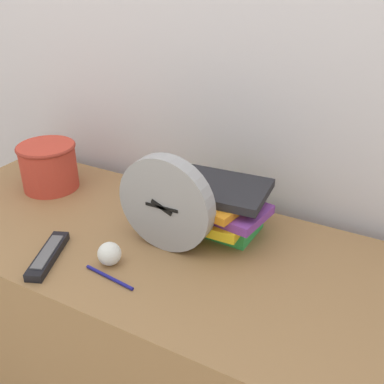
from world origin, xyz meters
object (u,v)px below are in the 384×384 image
at_px(desk_clock, 166,204).
at_px(book_stack, 216,207).
at_px(tv_remote, 48,255).
at_px(crumpled_paper_ball, 109,254).
at_px(basket, 49,165).
at_px(pen, 109,277).

height_order(desk_clock, book_stack, desk_clock).
relative_size(book_stack, tv_remote, 1.50).
bearing_deg(crumpled_paper_ball, basket, 150.60).
bearing_deg(crumpled_paper_ball, tv_remote, -158.25).
relative_size(tv_remote, crumpled_paper_ball, 3.25).
height_order(crumpled_paper_ball, pen, crumpled_paper_ball).
bearing_deg(pen, tv_remote, -176.67).
distance_m(book_stack, pen, 0.33).
xyz_separation_m(basket, crumpled_paper_ball, (0.40, -0.23, -0.05)).
relative_size(desk_clock, crumpled_paper_ball, 4.36).
xyz_separation_m(tv_remote, pen, (0.17, 0.01, -0.01)).
bearing_deg(pen, desk_clock, 74.06).
xyz_separation_m(book_stack, tv_remote, (-0.30, -0.30, -0.06)).
distance_m(desk_clock, basket, 0.50).
bearing_deg(book_stack, crumpled_paper_ball, -122.22).
height_order(basket, tv_remote, basket).
xyz_separation_m(basket, tv_remote, (0.26, -0.28, -0.07)).
distance_m(book_stack, basket, 0.56).
distance_m(basket, tv_remote, 0.39).
distance_m(book_stack, tv_remote, 0.43).
xyz_separation_m(desk_clock, tv_remote, (-0.22, -0.18, -0.11)).
xyz_separation_m(desk_clock, crumpled_paper_ball, (-0.08, -0.12, -0.09)).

